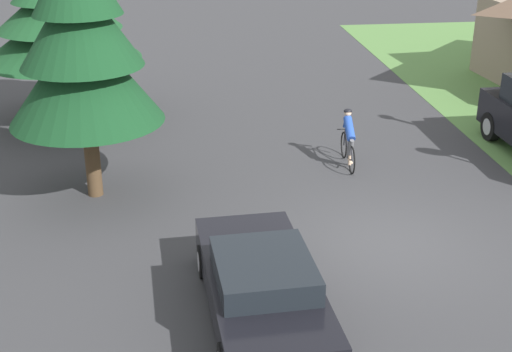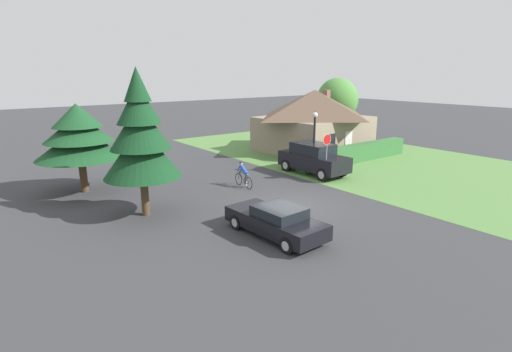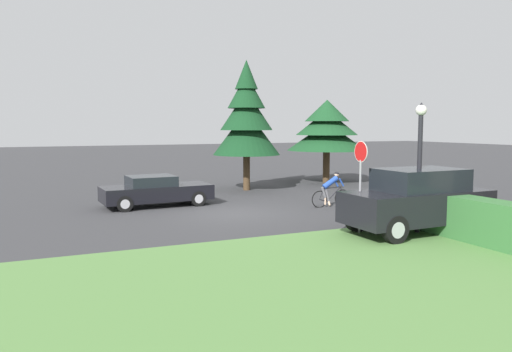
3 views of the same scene
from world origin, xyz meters
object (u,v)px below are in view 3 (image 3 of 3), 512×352
(cyclist, at_px, (331,190))
(parked_suv_right, at_px, (418,200))
(sedan_left_lane, at_px, (156,191))
(street_lamp, at_px, (420,150))
(conifer_tall_near, at_px, (246,119))
(conifer_tall_far, at_px, (327,129))
(stop_sign, at_px, (361,170))

(cyclist, xyz_separation_m, parked_suv_right, (5.40, -0.28, 0.31))
(sedan_left_lane, bearing_deg, street_lamp, -56.40)
(cyclist, bearing_deg, parked_suv_right, -90.08)
(parked_suv_right, distance_m, conifer_tall_near, 12.13)
(sedan_left_lane, xyz_separation_m, cyclist, (3.14, 6.62, 0.07))
(cyclist, height_order, conifer_tall_near, conifer_tall_near)
(parked_suv_right, bearing_deg, street_lamp, -54.73)
(street_lamp, height_order, conifer_tall_far, conifer_tall_far)
(sedan_left_lane, distance_m, street_lamp, 10.84)
(conifer_tall_near, xyz_separation_m, conifer_tall_far, (-1.24, 5.68, -0.55))
(sedan_left_lane, relative_size, conifer_tall_far, 0.94)
(stop_sign, bearing_deg, conifer_tall_far, -27.96)
(parked_suv_right, xyz_separation_m, conifer_tall_near, (-11.80, -0.80, 2.72))
(street_lamp, bearing_deg, sedan_left_lane, -143.40)
(parked_suv_right, bearing_deg, conifer_tall_near, 92.91)
(street_lamp, bearing_deg, conifer_tall_far, 159.54)
(stop_sign, height_order, conifer_tall_near, conifer_tall_near)
(stop_sign, bearing_deg, cyclist, -22.73)
(conifer_tall_far, bearing_deg, sedan_left_lane, -68.17)
(sedan_left_lane, distance_m, parked_suv_right, 10.65)
(sedan_left_lane, distance_m, stop_sign, 9.24)
(cyclist, bearing_deg, stop_sign, -110.02)
(cyclist, xyz_separation_m, conifer_tall_far, (-7.63, 4.61, 2.47))
(cyclist, relative_size, street_lamp, 0.44)
(parked_suv_right, distance_m, conifer_tall_far, 14.09)
(stop_sign, distance_m, street_lamp, 1.96)
(sedan_left_lane, height_order, parked_suv_right, parked_suv_right)
(cyclist, bearing_deg, sedan_left_lane, 157.46)
(conifer_tall_near, distance_m, conifer_tall_far, 5.84)
(parked_suv_right, bearing_deg, sedan_left_lane, 125.66)
(conifer_tall_far, bearing_deg, stop_sign, -28.09)
(stop_sign, distance_m, conifer_tall_far, 14.07)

